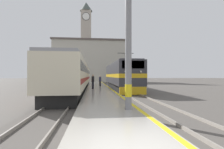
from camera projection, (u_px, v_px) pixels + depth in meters
name	position (u px, v px, depth m)	size (l,w,h in m)	color
ground_plane	(97.00, 86.00, 33.64)	(200.00, 200.00, 0.00)	#514C47
platform	(97.00, 87.00, 28.67)	(3.13, 140.00, 0.43)	#ADA89E
rail_track_near	(117.00, 88.00, 29.03)	(2.83, 140.00, 0.16)	#514C47
rail_track_far	(79.00, 88.00, 28.34)	(2.84, 140.00, 0.16)	#514C47
locomotive_train	(120.00, 76.00, 25.80)	(2.92, 16.68, 4.85)	black
passenger_train	(77.00, 76.00, 25.05)	(2.92, 30.66, 3.62)	black
catenary_mast	(130.00, 19.00, 8.38)	(2.69, 0.33, 8.84)	gray
person_on_platform	(100.00, 81.00, 26.68)	(0.34, 0.34, 1.61)	#23232D
second_waiting_passenger	(93.00, 81.00, 21.19)	(0.34, 0.34, 1.74)	#23232D
clock_tower	(86.00, 39.00, 63.57)	(4.52, 4.52, 28.78)	#ADA393
station_building	(90.00, 61.00, 56.04)	(22.79, 8.30, 13.24)	#B7B2A3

